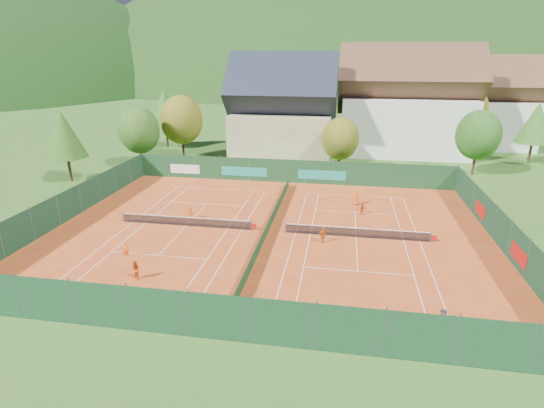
{
  "coord_description": "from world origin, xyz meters",
  "views": [
    {
      "loc": [
        6.33,
        -35.61,
        15.55
      ],
      "look_at": [
        0.0,
        2.0,
        2.0
      ],
      "focal_mm": 28.0,
      "sensor_mm": 36.0,
      "label": 1
    }
  ],
  "objects_px": {
    "player_right_near": "(323,235)",
    "player_right_far_b": "(362,209)",
    "hotel_block_a": "(406,108)",
    "player_right_far_a": "(356,198)",
    "chalet": "(283,115)",
    "player_left_mid": "(135,271)",
    "ball_hopper": "(444,313)",
    "player_left_near": "(126,250)",
    "player_left_far": "(190,213)",
    "hotel_block_b": "(483,108)"
  },
  "relations": [
    {
      "from": "player_left_near",
      "to": "player_left_mid",
      "type": "xyz_separation_m",
      "value": [
        2.46,
        -3.33,
        0.13
      ]
    },
    {
      "from": "hotel_block_a",
      "to": "player_left_mid",
      "type": "height_order",
      "value": "hotel_block_a"
    },
    {
      "from": "player_left_far",
      "to": "player_right_near",
      "type": "height_order",
      "value": "player_right_near"
    },
    {
      "from": "hotel_block_a",
      "to": "player_right_far_b",
      "type": "height_order",
      "value": "hotel_block_a"
    },
    {
      "from": "ball_hopper",
      "to": "player_right_near",
      "type": "xyz_separation_m",
      "value": [
        -7.94,
        10.28,
        0.17
      ]
    },
    {
      "from": "ball_hopper",
      "to": "player_right_far_a",
      "type": "xyz_separation_m",
      "value": [
        -4.91,
        20.74,
        0.2
      ]
    },
    {
      "from": "ball_hopper",
      "to": "player_right_far_a",
      "type": "relative_size",
      "value": 0.53
    },
    {
      "from": "chalet",
      "to": "player_right_near",
      "type": "distance_m",
      "value": 33.23
    },
    {
      "from": "hotel_block_a",
      "to": "player_left_mid",
      "type": "distance_m",
      "value": 52.62
    },
    {
      "from": "ball_hopper",
      "to": "player_left_far",
      "type": "distance_m",
      "value": 25.26
    },
    {
      "from": "ball_hopper",
      "to": "player_left_mid",
      "type": "relative_size",
      "value": 0.53
    },
    {
      "from": "chalet",
      "to": "ball_hopper",
      "type": "xyz_separation_m",
      "value": [
        16.02,
        -41.97,
        -6.07
      ]
    },
    {
      "from": "hotel_block_a",
      "to": "hotel_block_b",
      "type": "height_order",
      "value": "hotel_block_a"
    },
    {
      "from": "player_right_near",
      "to": "player_right_far_b",
      "type": "relative_size",
      "value": 1.22
    },
    {
      "from": "player_left_mid",
      "to": "player_left_far",
      "type": "xyz_separation_m",
      "value": [
        -0.22,
        12.14,
        -0.09
      ]
    },
    {
      "from": "player_right_far_a",
      "to": "hotel_block_a",
      "type": "bearing_deg",
      "value": -93.52
    },
    {
      "from": "chalet",
      "to": "hotel_block_b",
      "type": "distance_m",
      "value": 35.85
    },
    {
      "from": "hotel_block_a",
      "to": "player_right_far_b",
      "type": "relative_size",
      "value": 18.22
    },
    {
      "from": "hotel_block_a",
      "to": "player_left_near",
      "type": "xyz_separation_m",
      "value": [
        -26.41,
        -43.05,
        -6.76
      ]
    },
    {
      "from": "ball_hopper",
      "to": "player_right_far_b",
      "type": "height_order",
      "value": "player_right_far_b"
    },
    {
      "from": "player_left_near",
      "to": "player_right_far_b",
      "type": "relative_size",
      "value": 1.05
    },
    {
      "from": "ball_hopper",
      "to": "player_left_far",
      "type": "height_order",
      "value": "player_left_far"
    },
    {
      "from": "player_left_far",
      "to": "player_right_near",
      "type": "xyz_separation_m",
      "value": [
        13.26,
        -3.45,
        0.06
      ]
    },
    {
      "from": "hotel_block_a",
      "to": "player_left_far",
      "type": "height_order",
      "value": "hotel_block_a"
    },
    {
      "from": "hotel_block_b",
      "to": "player_left_far",
      "type": "xyz_separation_m",
      "value": [
        -38.18,
        -42.24,
        -5.96
      ]
    },
    {
      "from": "chalet",
      "to": "player_left_mid",
      "type": "distance_m",
      "value": 41.11
    },
    {
      "from": "hotel_block_a",
      "to": "player_right_far_a",
      "type": "bearing_deg",
      "value": -106.15
    },
    {
      "from": "chalet",
      "to": "ball_hopper",
      "type": "distance_m",
      "value": 45.33
    },
    {
      "from": "player_right_far_a",
      "to": "ball_hopper",
      "type": "bearing_deg",
      "value": 115.95
    },
    {
      "from": "hotel_block_a",
      "to": "ball_hopper",
      "type": "relative_size",
      "value": 27.0
    },
    {
      "from": "player_right_near",
      "to": "player_right_far_a",
      "type": "height_order",
      "value": "player_right_far_a"
    },
    {
      "from": "player_left_near",
      "to": "player_right_far_b",
      "type": "bearing_deg",
      "value": 24.54
    },
    {
      "from": "player_left_mid",
      "to": "player_right_near",
      "type": "height_order",
      "value": "player_left_mid"
    },
    {
      "from": "player_right_near",
      "to": "player_right_far_a",
      "type": "xyz_separation_m",
      "value": [
        3.03,
        10.45,
        0.03
      ]
    },
    {
      "from": "chalet",
      "to": "player_left_mid",
      "type": "relative_size",
      "value": 10.78
    },
    {
      "from": "player_left_far",
      "to": "player_right_far_b",
      "type": "xyz_separation_m",
      "value": [
        16.82,
        4.04,
        -0.07
      ]
    },
    {
      "from": "player_left_near",
      "to": "player_left_mid",
      "type": "distance_m",
      "value": 4.14
    },
    {
      "from": "hotel_block_a",
      "to": "player_right_far_a",
      "type": "relative_size",
      "value": 14.39
    },
    {
      "from": "player_left_near",
      "to": "player_left_mid",
      "type": "relative_size",
      "value": 0.83
    },
    {
      "from": "player_right_near",
      "to": "ball_hopper",
      "type": "bearing_deg",
      "value": -92.51
    },
    {
      "from": "hotel_block_a",
      "to": "player_right_far_a",
      "type": "height_order",
      "value": "hotel_block_a"
    },
    {
      "from": "hotel_block_b",
      "to": "player_right_far_b",
      "type": "distance_m",
      "value": 44.18
    },
    {
      "from": "hotel_block_a",
      "to": "player_right_far_b",
      "type": "bearing_deg",
      "value": -103.7
    },
    {
      "from": "chalet",
      "to": "player_left_near",
      "type": "height_order",
      "value": "chalet"
    },
    {
      "from": "hotel_block_b",
      "to": "chalet",
      "type": "bearing_deg",
      "value": -157.01
    },
    {
      "from": "player_right_far_b",
      "to": "player_left_mid",
      "type": "bearing_deg",
      "value": 13.53
    },
    {
      "from": "hotel_block_b",
      "to": "player_right_far_b",
      "type": "bearing_deg",
      "value": -119.21
    },
    {
      "from": "hotel_block_a",
      "to": "ball_hopper",
      "type": "bearing_deg",
      "value": -93.56
    },
    {
      "from": "hotel_block_b",
      "to": "player_right_near",
      "type": "height_order",
      "value": "hotel_block_b"
    },
    {
      "from": "hotel_block_a",
      "to": "player_right_near",
      "type": "height_order",
      "value": "hotel_block_a"
    }
  ]
}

